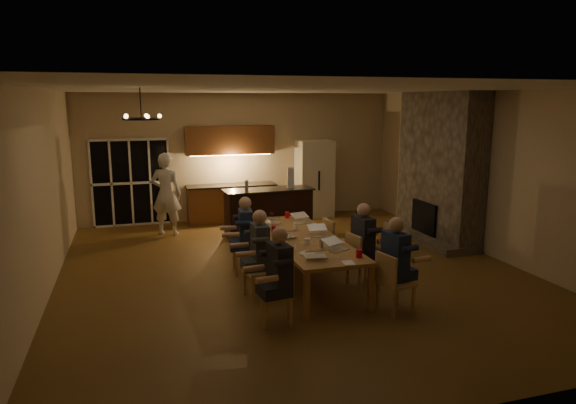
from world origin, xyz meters
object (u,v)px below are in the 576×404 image
Objects in this scene: chair_left_far at (245,248)px; redcup_near at (359,254)px; laptop_b at (337,243)px; redcup_mid at (274,229)px; chair_right_mid at (363,259)px; mug_mid at (296,226)px; can_cola at (272,216)px; can_silver at (321,244)px; person_left_near at (280,277)px; laptop_a at (315,250)px; laptop_d at (319,230)px; laptop_e at (272,217)px; plate_far at (316,225)px; bar_bottle at (247,185)px; chair_right_far at (338,242)px; laptop_f at (303,217)px; chair_left_mid at (259,270)px; refrigerator at (314,179)px; laptop_c at (285,231)px; bar_island at (269,213)px; redcup_far at (287,215)px; person_left_mid at (260,254)px; mug_back at (270,226)px; chair_left_near at (276,292)px; person_left_far at (246,236)px; mug_front at (307,242)px; person_right_mid at (363,244)px; plate_near at (336,243)px; standing_person at (166,194)px; bar_blender at (291,178)px; plate_left at (307,253)px; person_right_near at (395,263)px; chandelier at (141,119)px; dining_table at (304,258)px; can_right at (322,228)px.

chair_left_far reaches higher than redcup_near.
laptop_b is 2.67× the size of redcup_mid.
chair_right_mid is 8.90× the size of mug_mid.
can_cola is at bearing 17.37° from chair_right_mid.
can_cola is (-0.22, 2.13, 0.00)m from can_silver.
person_left_near is 0.89m from laptop_a.
laptop_d is 1.00× the size of laptop_e.
redcup_mid is 0.49× the size of plate_far.
bar_bottle is at bearing 88.67° from redcup_mid.
chair_right_far is 2.78× the size of laptop_f.
laptop_b is (1.16, -0.31, 0.42)m from chair_left_mid.
refrigerator is at bearing -91.99° from laptop_e.
laptop_a and laptop_c have the same top height.
bar_island reaches higher than redcup_far.
bar_bottle is at bearing 106.68° from laptop_d.
mug_back is at bearing 158.88° from person_left_mid.
mug_mid is at bearing 166.01° from chair_left_near.
refrigerator is 2.25× the size of chair_left_far.
chair_left_mid reaches higher than can_silver.
bar_island reaches higher than chair_right_far.
chair_left_near is 2.37m from mug_back.
laptop_d is 1.47m from redcup_far.
person_left_far is 13.80× the size of mug_front.
person_right_mid is 0.48m from plate_near.
redcup_far is (0.55, 0.71, 0.01)m from mug_back.
person_left_near is 1.35m from redcup_near.
standing_person reaches higher than chair_right_far.
chair_right_mid is 3.62m from bar_blender.
plate_far is at bearing -75.69° from laptop_f.
mug_back is at bearing 94.54° from plate_left.
person_left_far is at bearing 125.83° from mug_front.
laptop_b and laptop_d have the same top height.
refrigerator reaches higher than mug_mid.
redcup_near is (-0.44, -1.85, 0.37)m from chair_right_far.
plate_near is (-0.48, 0.02, 0.31)m from chair_right_mid.
person_right_near is 2.78m from person_left_far.
person_right_near is 1.21m from can_silver.
plate_left is (0.04, -1.01, -0.10)m from laptop_c.
redcup_far and can_silver have the same top height.
mug_mid is (0.93, -0.06, 0.36)m from chair_left_far.
laptop_b is at bearing 114.21° from person_right_mid.
person_left_mid is at bearing 5.36° from chair_left_far.
refrigerator is at bearing 61.49° from redcup_far.
chandelier reaches higher than laptop_e.
refrigerator reaches higher than bar_blender.
can_right reaches higher than dining_table.
person_right_near is at bearing -83.64° from bar_island.
laptop_a is 0.84m from plate_near.
person_left_mid is 5.75× the size of bar_bottle.
dining_table is 1.23m from laptop_a.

